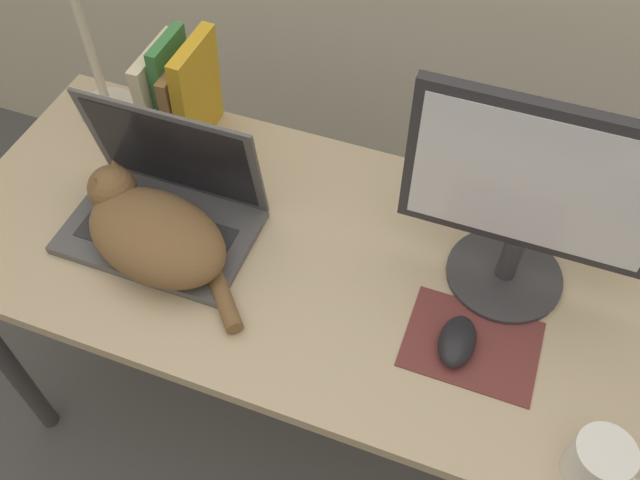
{
  "coord_description": "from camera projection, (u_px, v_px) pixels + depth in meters",
  "views": [
    {
      "loc": [
        0.32,
        -0.41,
        1.79
      ],
      "look_at": [
        0.06,
        0.29,
        0.84
      ],
      "focal_mm": 38.0,
      "sensor_mm": 36.0,
      "label": 1
    }
  ],
  "objects": [
    {
      "name": "computer_mouse",
      "position": [
        457.0,
        341.0,
        1.17
      ],
      "size": [
        0.06,
        0.11,
        0.03
      ],
      "color": "black",
      "rests_on": "mousepad"
    },
    {
      "name": "mug",
      "position": [
        600.0,
        462.0,
        1.01
      ],
      "size": [
        0.13,
        0.09,
        0.09
      ],
      "color": "white",
      "rests_on": "desk"
    },
    {
      "name": "laptop",
      "position": [
        164.0,
        208.0,
        1.32
      ],
      "size": [
        0.37,
        0.24,
        0.25
      ],
      "color": "#4C4C51",
      "rests_on": "desk"
    },
    {
      "name": "book_row",
      "position": [
        180.0,
        92.0,
        1.44
      ],
      "size": [
        0.12,
        0.17,
        0.24
      ],
      "color": "beige",
      "rests_on": "desk"
    },
    {
      "name": "desk",
      "position": [
        296.0,
        275.0,
        1.38
      ],
      "size": [
        1.39,
        0.64,
        0.74
      ],
      "color": "tan",
      "rests_on": "ground_plane"
    },
    {
      "name": "external_monitor",
      "position": [
        531.0,
        200.0,
        1.11
      ],
      "size": [
        0.43,
        0.22,
        0.41
      ],
      "color": "#333338",
      "rests_on": "desk"
    },
    {
      "name": "mousepad",
      "position": [
        472.0,
        344.0,
        1.19
      ],
      "size": [
        0.23,
        0.17,
        0.0
      ],
      "color": "brown",
      "rests_on": "desk"
    },
    {
      "name": "cat",
      "position": [
        153.0,
        232.0,
        1.26
      ],
      "size": [
        0.39,
        0.25,
        0.14
      ],
      "color": "brown",
      "rests_on": "desk"
    }
  ]
}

